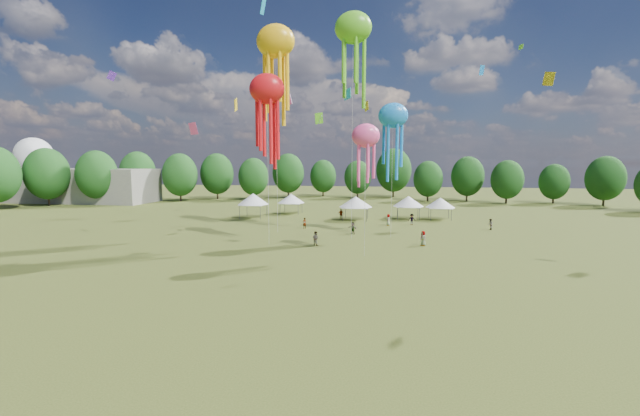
# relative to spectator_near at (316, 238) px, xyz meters

# --- Properties ---
(ground) EXTENTS (300.00, 300.00, 0.00)m
(ground) POSITION_rel_spectator_near_xyz_m (4.45, -30.05, -0.82)
(ground) COLOR #384416
(ground) RESTS_ON ground
(spectator_near) EXTENTS (0.98, 0.89, 1.64)m
(spectator_near) POSITION_rel_spectator_near_xyz_m (0.00, 0.00, 0.00)
(spectator_near) COLOR gray
(spectator_near) RESTS_ON ground
(spectators_far) EXTENTS (26.62, 20.76, 1.75)m
(spectators_far) POSITION_rel_spectator_near_xyz_m (8.57, 13.54, 0.01)
(spectators_far) COLOR gray
(spectators_far) RESTS_ON ground
(festival_tents) EXTENTS (36.31, 11.64, 4.23)m
(festival_tents) POSITION_rel_spectator_near_xyz_m (0.48, 23.88, 2.17)
(festival_tents) COLOR #47474C
(festival_tents) RESTS_ON ground
(show_kites) EXTENTS (19.48, 15.05, 27.14)m
(show_kites) POSITION_rel_spectator_near_xyz_m (-1.05, 4.86, 18.48)
(show_kites) COLOR red
(show_kites) RESTS_ON ground
(small_kites) EXTENTS (76.18, 61.78, 36.50)m
(small_kites) POSITION_rel_spectator_near_xyz_m (1.23, 11.23, 27.72)
(small_kites) COLOR red
(small_kites) RESTS_ON ground
(treeline) EXTENTS (201.57, 95.24, 13.43)m
(treeline) POSITION_rel_spectator_near_xyz_m (0.58, 32.46, 5.72)
(treeline) COLOR #38281C
(treeline) RESTS_ON ground
(hangar) EXTENTS (40.00, 12.00, 8.00)m
(hangar) POSITION_rel_spectator_near_xyz_m (-67.55, 41.95, 3.18)
(hangar) COLOR gray
(hangar) RESTS_ON ground
(radome) EXTENTS (9.00, 9.00, 16.00)m
(radome) POSITION_rel_spectator_near_xyz_m (-83.55, 47.95, 9.17)
(radome) COLOR white
(radome) RESTS_ON ground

